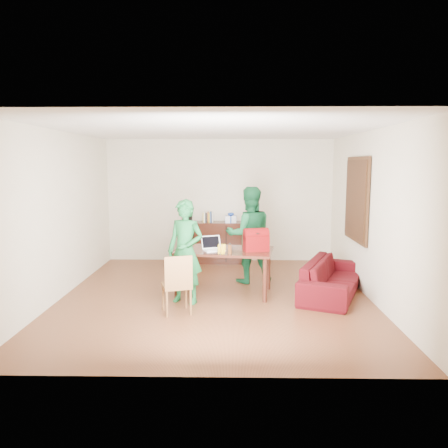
{
  "coord_description": "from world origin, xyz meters",
  "views": [
    {
      "loc": [
        0.27,
        -6.96,
        2.17
      ],
      "look_at": [
        0.14,
        0.38,
        1.15
      ],
      "focal_mm": 35.0,
      "sensor_mm": 36.0,
      "label": 1
    }
  ],
  "objects_px": {
    "table": "(224,255)",
    "person_far": "(249,235)",
    "red_bag": "(256,242)",
    "sofa": "(332,278)",
    "chair": "(177,296)",
    "person_near": "(185,252)",
    "laptop": "(214,248)",
    "bottle": "(230,249)"
  },
  "relations": [
    {
      "from": "person_near",
      "to": "person_far",
      "type": "xyz_separation_m",
      "value": [
        1.04,
        1.23,
        0.07
      ]
    },
    {
      "from": "laptop",
      "to": "red_bag",
      "type": "xyz_separation_m",
      "value": [
        0.69,
        0.01,
        0.1
      ]
    },
    {
      "from": "chair",
      "to": "laptop",
      "type": "xyz_separation_m",
      "value": [
        0.51,
        0.9,
        0.54
      ]
    },
    {
      "from": "person_far",
      "to": "red_bag",
      "type": "relative_size",
      "value": 4.42
    },
    {
      "from": "person_far",
      "to": "red_bag",
      "type": "bearing_deg",
      "value": 87.51
    },
    {
      "from": "chair",
      "to": "bottle",
      "type": "relative_size",
      "value": 5.08
    },
    {
      "from": "table",
      "to": "person_near",
      "type": "bearing_deg",
      "value": -131.06
    },
    {
      "from": "person_near",
      "to": "bottle",
      "type": "bearing_deg",
      "value": 32.23
    },
    {
      "from": "table",
      "to": "person_far",
      "type": "relative_size",
      "value": 0.98
    },
    {
      "from": "person_far",
      "to": "red_bag",
      "type": "height_order",
      "value": "person_far"
    },
    {
      "from": "person_near",
      "to": "bottle",
      "type": "xyz_separation_m",
      "value": [
        0.69,
        0.13,
        0.02
      ]
    },
    {
      "from": "table",
      "to": "person_far",
      "type": "distance_m",
      "value": 0.89
    },
    {
      "from": "table",
      "to": "bottle",
      "type": "bearing_deg",
      "value": -65.38
    },
    {
      "from": "red_bag",
      "to": "sofa",
      "type": "xyz_separation_m",
      "value": [
        1.28,
        0.06,
        -0.61
      ]
    },
    {
      "from": "laptop",
      "to": "sofa",
      "type": "distance_m",
      "value": 2.03
    },
    {
      "from": "table",
      "to": "sofa",
      "type": "bearing_deg",
      "value": 7.91
    },
    {
      "from": "person_near",
      "to": "bottle",
      "type": "height_order",
      "value": "person_near"
    },
    {
      "from": "person_far",
      "to": "bottle",
      "type": "bearing_deg",
      "value": 64.26
    },
    {
      "from": "person_far",
      "to": "sofa",
      "type": "xyz_separation_m",
      "value": [
        1.36,
        -0.76,
        -0.59
      ]
    },
    {
      "from": "person_far",
      "to": "laptop",
      "type": "bearing_deg",
      "value": 45.84
    },
    {
      "from": "chair",
      "to": "person_near",
      "type": "relative_size",
      "value": 0.54
    },
    {
      "from": "bottle",
      "to": "laptop",
      "type": "bearing_deg",
      "value": 134.6
    },
    {
      "from": "person_near",
      "to": "person_far",
      "type": "distance_m",
      "value": 1.61
    },
    {
      "from": "table",
      "to": "laptop",
      "type": "height_order",
      "value": "laptop"
    },
    {
      "from": "table",
      "to": "chair",
      "type": "xyz_separation_m",
      "value": [
        -0.67,
        -1.0,
        -0.4
      ]
    },
    {
      "from": "bottle",
      "to": "sofa",
      "type": "xyz_separation_m",
      "value": [
        1.71,
        0.33,
        -0.55
      ]
    },
    {
      "from": "person_far",
      "to": "sofa",
      "type": "relative_size",
      "value": 0.9
    },
    {
      "from": "laptop",
      "to": "red_bag",
      "type": "relative_size",
      "value": 0.99
    },
    {
      "from": "person_near",
      "to": "sofa",
      "type": "bearing_deg",
      "value": 32.19
    },
    {
      "from": "bottle",
      "to": "person_far",
      "type": "bearing_deg",
      "value": 72.19
    },
    {
      "from": "bottle",
      "to": "sofa",
      "type": "height_order",
      "value": "bottle"
    },
    {
      "from": "bottle",
      "to": "person_near",
      "type": "bearing_deg",
      "value": -169.03
    },
    {
      "from": "table",
      "to": "laptop",
      "type": "xyz_separation_m",
      "value": [
        -0.16,
        -0.1,
        0.14
      ]
    },
    {
      "from": "laptop",
      "to": "table",
      "type": "bearing_deg",
      "value": 9.38
    },
    {
      "from": "chair",
      "to": "person_far",
      "type": "distance_m",
      "value": 2.16
    },
    {
      "from": "table",
      "to": "laptop",
      "type": "relative_size",
      "value": 4.37
    },
    {
      "from": "table",
      "to": "person_near",
      "type": "height_order",
      "value": "person_near"
    },
    {
      "from": "table",
      "to": "chair",
      "type": "distance_m",
      "value": 1.27
    },
    {
      "from": "chair",
      "to": "person_near",
      "type": "bearing_deg",
      "value": 63.34
    },
    {
      "from": "person_near",
      "to": "sofa",
      "type": "height_order",
      "value": "person_near"
    },
    {
      "from": "red_bag",
      "to": "table",
      "type": "bearing_deg",
      "value": 158.95
    },
    {
      "from": "table",
      "to": "red_bag",
      "type": "relative_size",
      "value": 4.32
    }
  ]
}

